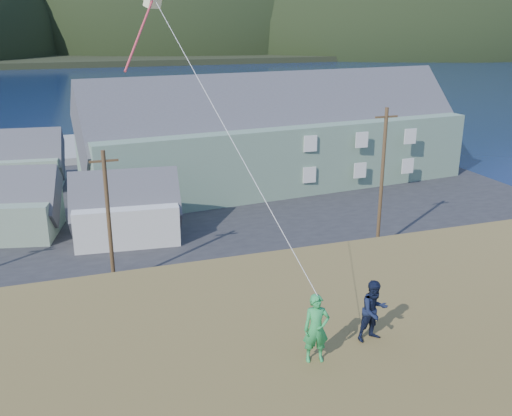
{
  "coord_description": "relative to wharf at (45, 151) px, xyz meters",
  "views": [
    {
      "loc": [
        -3.71,
        -30.19,
        15.07
      ],
      "look_at": [
        2.43,
        -12.23,
        8.8
      ],
      "focal_mm": 40.0,
      "sensor_mm": 36.0,
      "label": 1
    }
  ],
  "objects": [
    {
      "name": "utility_poles",
      "position": [
        5.48,
        -38.5,
        4.26
      ],
      "size": [
        32.29,
        0.24,
        9.67
      ],
      "color": "#47331E",
      "rests_on": "waterfront_lot"
    },
    {
      "name": "ground",
      "position": [
        6.0,
        -40.0,
        -0.45
      ],
      "size": [
        900.0,
        900.0,
        0.0
      ],
      "primitive_type": "plane",
      "color": "#0A1638",
      "rests_on": "ground"
    },
    {
      "name": "shed_palegreen_far",
      "position": [
        -2.89,
        -14.29,
        2.13
      ],
      "size": [
        10.55,
        6.72,
        6.72
      ],
      "rotation": [
        0.0,
        0.0,
        -0.11
      ],
      "color": "gray",
      "rests_on": "waterfront_lot"
    },
    {
      "name": "far_hills",
      "position": [
        41.59,
        239.38,
        1.55
      ],
      "size": [
        760.0,
        265.0,
        143.0
      ],
      "color": "black",
      "rests_on": "ground"
    },
    {
      "name": "grass_strip",
      "position": [
        6.0,
        -42.0,
        -0.4
      ],
      "size": [
        110.0,
        8.0,
        0.1
      ],
      "primitive_type": "cube",
      "color": "#4C3D19",
      "rests_on": "ground"
    },
    {
      "name": "wharf",
      "position": [
        0.0,
        0.0,
        0.0
      ],
      "size": [
        26.0,
        14.0,
        0.9
      ],
      "primitive_type": "cube",
      "color": "gray",
      "rests_on": "ground"
    },
    {
      "name": "kite_rig",
      "position": [
        5.03,
        -53.39,
        14.98
      ],
      "size": [
        1.87,
        3.4,
        9.47
      ],
      "color": "beige",
      "rests_on": "ground"
    },
    {
      "name": "shed_white",
      "position": [
        5.96,
        -30.87,
        1.88
      ],
      "size": [
        8.04,
        5.73,
        6.05
      ],
      "rotation": [
        0.0,
        0.0,
        -0.1
      ],
      "color": "silver",
      "rests_on": "waterfront_lot"
    },
    {
      "name": "far_shore",
      "position": [
        6.0,
        290.0,
        0.55
      ],
      "size": [
        900.0,
        320.0,
        2.0
      ],
      "primitive_type": "cube",
      "color": "black",
      "rests_on": "ground"
    },
    {
      "name": "kite_flyer_green",
      "position": [
        7.54,
        -59.29,
        7.62
      ],
      "size": [
        0.71,
        0.54,
        1.74
      ],
      "primitive_type": "imported",
      "rotation": [
        0.0,
        0.0,
        -0.21
      ],
      "color": "green",
      "rests_on": "hillside"
    },
    {
      "name": "waterfront_lot",
      "position": [
        6.0,
        -23.0,
        -0.39
      ],
      "size": [
        72.0,
        36.0,
        0.12
      ],
      "primitive_type": "cube",
      "color": "#28282B",
      "rests_on": "ground"
    },
    {
      "name": "lodge",
      "position": [
        21.41,
        -20.73,
        4.43
      ],
      "size": [
        36.9,
        13.47,
        12.7
      ],
      "rotation": [
        0.0,
        0.0,
        0.09
      ],
      "color": "slate",
      "rests_on": "waterfront_lot"
    },
    {
      "name": "kite_flyer_navy",
      "position": [
        9.34,
        -58.89,
        7.57
      ],
      "size": [
        0.86,
        0.71,
        1.64
      ],
      "primitive_type": "imported",
      "rotation": [
        0.0,
        0.0,
        0.11
      ],
      "color": "black",
      "rests_on": "hillside"
    }
  ]
}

